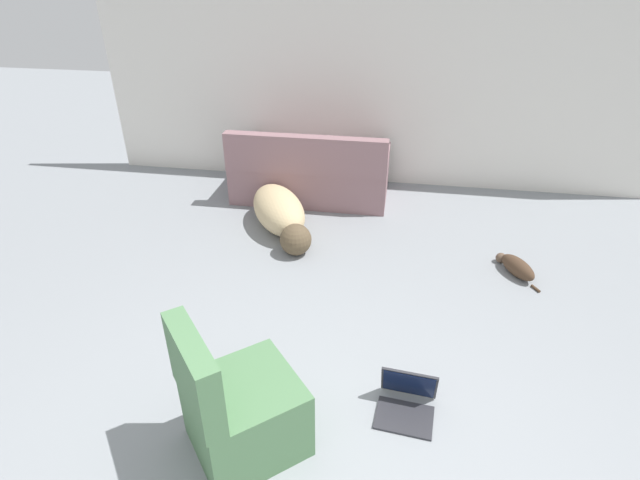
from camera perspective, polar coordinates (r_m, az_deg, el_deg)
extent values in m
cube|color=silver|center=(6.03, 6.73, 18.37)|extent=(6.63, 0.06, 2.63)
cube|color=gray|center=(5.89, -1.00, 7.04)|extent=(1.77, 0.84, 0.43)
cube|color=gray|center=(5.41, -1.73, 9.67)|extent=(1.77, 0.14, 0.42)
cube|color=gray|center=(5.78, 6.71, 7.12)|extent=(0.20, 0.84, 0.57)
cube|color=gray|center=(6.05, -8.40, 8.05)|extent=(0.20, 0.84, 0.57)
ellipsoid|color=tan|center=(5.20, -4.76, 3.50)|extent=(0.90, 1.08, 0.41)
sphere|color=brown|center=(4.74, -2.79, 0.05)|extent=(0.42, 0.42, 0.30)
cylinder|color=tan|center=(5.81, -6.39, 4.49)|extent=(0.17, 0.24, 0.06)
ellipsoid|color=#473323|center=(4.80, 21.67, -2.92)|extent=(0.33, 0.42, 0.16)
sphere|color=brown|center=(4.95, 19.97, -1.93)|extent=(0.13, 0.13, 0.10)
cylinder|color=#473323|center=(4.69, 23.42, -5.12)|extent=(0.07, 0.10, 0.02)
cube|color=#2D2D33|center=(3.34, 9.60, -19.38)|extent=(0.38, 0.29, 0.02)
cube|color=#2D2D33|center=(3.36, 10.14, -15.78)|extent=(0.36, 0.13, 0.25)
cube|color=#0F1938|center=(3.35, 10.12, -15.90)|extent=(0.33, 0.11, 0.23)
cube|color=#4C754C|center=(3.05, -8.45, -19.21)|extent=(0.81, 0.80, 0.47)
cube|color=#4C754C|center=(2.67, -14.18, -14.56)|extent=(0.45, 0.50, 0.45)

